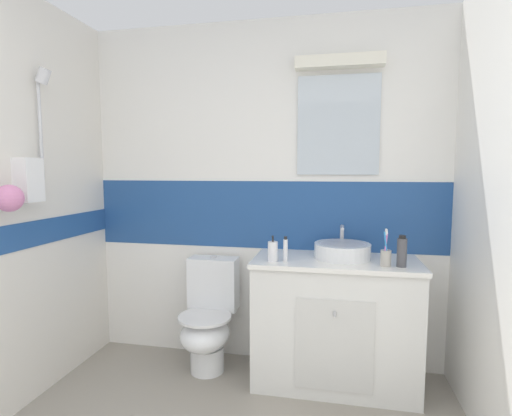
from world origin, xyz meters
name	(u,v)px	position (x,y,z in m)	size (l,w,h in m)	color
wall_back_tiled	(265,193)	(0.01, 2.45, 1.26)	(3.20, 0.20, 2.50)	white
vanity_cabinet	(334,321)	(0.53, 2.15, 0.43)	(1.07, 0.53, 0.85)	silver
sink_basin	(342,250)	(0.58, 2.19, 0.90)	(0.37, 0.41, 0.20)	white
toilet	(208,319)	(-0.35, 2.16, 0.37)	(0.37, 0.50, 0.80)	white
toothbrush_cup	(386,256)	(0.83, 2.01, 0.91)	(0.06, 0.06, 0.23)	#B2ADA3
soap_dispenser	(273,251)	(0.14, 2.00, 0.91)	(0.06, 0.06, 0.17)	white
shampoo_bottle_tall	(402,252)	(0.92, 2.01, 0.94)	(0.06, 0.06, 0.19)	#4C4C51
toothpaste_tube_upright	(285,249)	(0.22, 2.02, 0.93)	(0.03, 0.03, 0.16)	white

